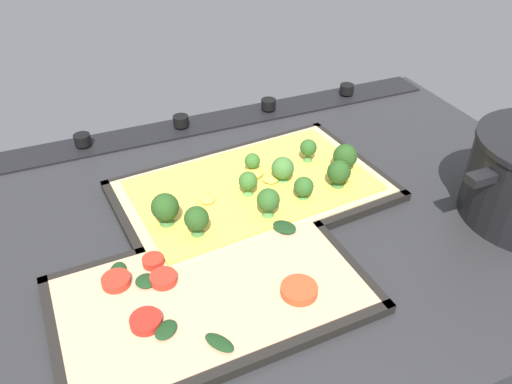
% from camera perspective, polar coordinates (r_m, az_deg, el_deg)
% --- Properties ---
extents(ground_plane, '(0.86, 0.66, 0.03)m').
position_cam_1_polar(ground_plane, '(0.75, 4.49, -2.83)').
color(ground_plane, '#28282B').
extents(stove_control_panel, '(0.83, 0.07, 0.03)m').
position_cam_1_polar(stove_control_panel, '(0.97, -3.33, 8.24)').
color(stove_control_panel, black).
rests_on(stove_control_panel, ground_plane).
extents(baking_tray_front, '(0.42, 0.28, 0.01)m').
position_cam_1_polar(baking_tray_front, '(0.77, -0.31, -0.04)').
color(baking_tray_front, black).
rests_on(baking_tray_front, ground_plane).
extents(broccoli_pizza, '(0.39, 0.25, 0.06)m').
position_cam_1_polar(broccoli_pizza, '(0.76, 0.21, 0.63)').
color(broccoli_pizza, '#D3B77F').
rests_on(broccoli_pizza, baking_tray_front).
extents(baking_tray_back, '(0.37, 0.23, 0.01)m').
position_cam_1_polar(baking_tray_back, '(0.62, -4.95, -11.51)').
color(baking_tray_back, black).
rests_on(baking_tray_back, ground_plane).
extents(veggie_pizza_back, '(0.35, 0.21, 0.02)m').
position_cam_1_polar(veggie_pizza_back, '(0.61, -5.22, -11.06)').
color(veggie_pizza_back, tan).
rests_on(veggie_pizza_back, baking_tray_back).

